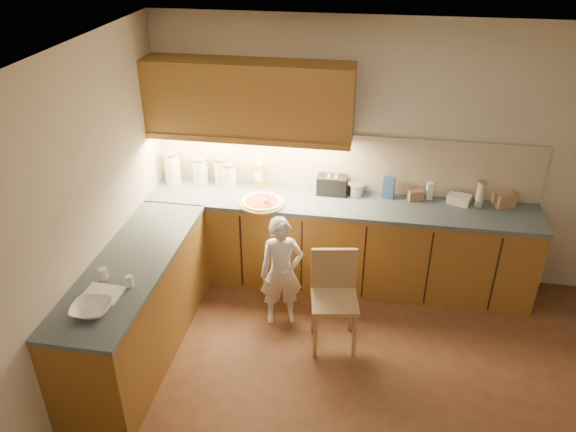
# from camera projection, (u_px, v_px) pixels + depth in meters

# --- Properties ---
(room) EXTENTS (4.54, 4.50, 2.62)m
(room) POSITION_uv_depth(u_px,v_px,m) (382.00, 225.00, 3.51)
(room) COLOR brown
(room) RESTS_ON ground
(l_counter) EXTENTS (3.77, 2.62, 0.92)m
(l_counter) POSITION_uv_depth(u_px,v_px,m) (276.00, 262.00, 5.31)
(l_counter) COLOR olive
(l_counter) RESTS_ON ground
(backsplash) EXTENTS (3.75, 0.02, 0.58)m
(backsplash) POSITION_uv_depth(u_px,v_px,m) (344.00, 162.00, 5.50)
(backsplash) COLOR #C5B599
(backsplash) RESTS_ON l_counter
(upper_cabinets) EXTENTS (1.95, 0.36, 0.73)m
(upper_cabinets) POSITION_uv_depth(u_px,v_px,m) (249.00, 99.00, 5.18)
(upper_cabinets) COLOR olive
(upper_cabinets) RESTS_ON ground
(pizza_on_board) EXTENTS (0.44, 0.44, 0.18)m
(pizza_on_board) POSITION_uv_depth(u_px,v_px,m) (262.00, 202.00, 5.35)
(pizza_on_board) COLOR #A58852
(pizza_on_board) RESTS_ON l_counter
(child) EXTENTS (0.45, 0.36, 1.08)m
(child) POSITION_uv_depth(u_px,v_px,m) (281.00, 272.00, 5.04)
(child) COLOR white
(child) RESTS_ON ground
(wooden_chair) EXTENTS (0.46, 0.46, 0.88)m
(wooden_chair) POSITION_uv_depth(u_px,v_px,m) (334.00, 292.00, 4.83)
(wooden_chair) COLOR tan
(wooden_chair) RESTS_ON ground
(mixing_bowl) EXTENTS (0.31, 0.31, 0.07)m
(mixing_bowl) POSITION_uv_depth(u_px,v_px,m) (91.00, 309.00, 3.92)
(mixing_bowl) COLOR white
(mixing_bowl) RESTS_ON l_counter
(canister_a) EXTENTS (0.17, 0.17, 0.34)m
(canister_a) POSITION_uv_depth(u_px,v_px,m) (172.00, 168.00, 5.68)
(canister_a) COLOR white
(canister_a) RESTS_ON l_counter
(canister_b) EXTENTS (0.16, 0.16, 0.28)m
(canister_b) POSITION_uv_depth(u_px,v_px,m) (200.00, 171.00, 5.68)
(canister_b) COLOR silver
(canister_b) RESTS_ON l_counter
(canister_c) EXTENTS (0.15, 0.15, 0.29)m
(canister_c) POSITION_uv_depth(u_px,v_px,m) (221.00, 171.00, 5.67)
(canister_c) COLOR silver
(canister_c) RESTS_ON l_counter
(canister_d) EXTENTS (0.16, 0.16, 0.26)m
(canister_d) POSITION_uv_depth(u_px,v_px,m) (229.00, 175.00, 5.63)
(canister_d) COLOR white
(canister_d) RESTS_ON l_counter
(oil_jug) EXTENTS (0.11, 0.09, 0.30)m
(oil_jug) POSITION_uv_depth(u_px,v_px,m) (259.00, 174.00, 5.62)
(oil_jug) COLOR #AE9A22
(oil_jug) RESTS_ON l_counter
(toaster) EXTENTS (0.29, 0.17, 0.19)m
(toaster) POSITION_uv_depth(u_px,v_px,m) (332.00, 185.00, 5.50)
(toaster) COLOR black
(toaster) RESTS_ON l_counter
(steel_pot) EXTENTS (0.16, 0.16, 0.12)m
(steel_pot) POSITION_uv_depth(u_px,v_px,m) (356.00, 189.00, 5.49)
(steel_pot) COLOR silver
(steel_pot) RESTS_ON l_counter
(blue_box) EXTENTS (0.12, 0.09, 0.21)m
(blue_box) POSITION_uv_depth(u_px,v_px,m) (389.00, 188.00, 5.43)
(blue_box) COLOR #2F518D
(blue_box) RESTS_ON l_counter
(card_box_a) EXTENTS (0.17, 0.14, 0.10)m
(card_box_a) POSITION_uv_depth(u_px,v_px,m) (415.00, 195.00, 5.42)
(card_box_a) COLOR tan
(card_box_a) RESTS_ON l_counter
(white_bottle) EXTENTS (0.07, 0.07, 0.17)m
(white_bottle) POSITION_uv_depth(u_px,v_px,m) (430.00, 191.00, 5.41)
(white_bottle) COLOR white
(white_bottle) RESTS_ON l_counter
(flat_pack) EXTENTS (0.25, 0.21, 0.08)m
(flat_pack) POSITION_uv_depth(u_px,v_px,m) (459.00, 199.00, 5.35)
(flat_pack) COLOR silver
(flat_pack) RESTS_ON l_counter
(tall_jar) EXTENTS (0.08, 0.08, 0.26)m
(tall_jar) POSITION_uv_depth(u_px,v_px,m) (481.00, 194.00, 5.26)
(tall_jar) COLOR beige
(tall_jar) RESTS_ON l_counter
(card_box_b) EXTENTS (0.22, 0.20, 0.14)m
(card_box_b) POSITION_uv_depth(u_px,v_px,m) (504.00, 199.00, 5.29)
(card_box_b) COLOR tan
(card_box_b) RESTS_ON l_counter
(dough_cloth) EXTENTS (0.29, 0.23, 0.02)m
(dough_cloth) POSITION_uv_depth(u_px,v_px,m) (103.00, 294.00, 4.11)
(dough_cloth) COLOR white
(dough_cloth) RESTS_ON l_counter
(spice_jar_a) EXTENTS (0.07, 0.07, 0.09)m
(spice_jar_a) POSITION_uv_depth(u_px,v_px,m) (103.00, 274.00, 4.28)
(spice_jar_a) COLOR silver
(spice_jar_a) RESTS_ON l_counter
(spice_jar_b) EXTENTS (0.07, 0.07, 0.08)m
(spice_jar_b) POSITION_uv_depth(u_px,v_px,m) (129.00, 281.00, 4.19)
(spice_jar_b) COLOR white
(spice_jar_b) RESTS_ON l_counter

